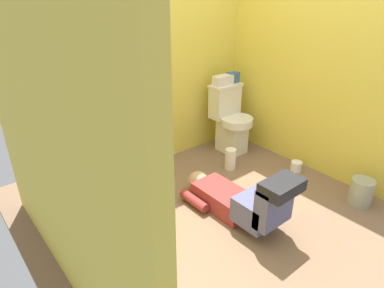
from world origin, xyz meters
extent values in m
cube|color=#7E6049|center=(0.00, 0.00, -0.02)|extent=(2.90, 3.06, 0.04)
cube|color=#E0CA47|center=(0.00, 1.07, 1.20)|extent=(2.56, 0.08, 2.40)
cube|color=#E0CA47|center=(-1.24, 0.00, 1.20)|extent=(0.08, 2.06, 2.40)
cube|color=#E0CA47|center=(1.24, 0.00, 1.20)|extent=(0.08, 2.06, 2.40)
cube|color=silver|center=(0.85, 0.69, 0.19)|extent=(0.22, 0.30, 0.38)
cylinder|color=silver|center=(0.85, 0.63, 0.38)|extent=(0.35, 0.35, 0.08)
cube|color=silver|center=(0.85, 0.82, 0.55)|extent=(0.34, 0.17, 0.34)
cube|color=silver|center=(0.85, 0.82, 0.73)|extent=(0.36, 0.19, 0.03)
cube|color=silver|center=(-0.80, 0.71, 0.39)|extent=(0.56, 0.48, 0.78)
cube|color=silver|center=(-0.80, 0.71, 0.80)|extent=(0.60, 0.52, 0.04)
cylinder|color=silver|center=(-0.80, 0.69, 0.79)|extent=(0.28, 0.28, 0.05)
cylinder|color=silver|center=(-0.80, 0.85, 0.87)|extent=(0.02, 0.02, 0.10)
cube|color=maroon|center=(0.04, -0.02, 0.09)|extent=(0.29, 0.52, 0.17)
sphere|color=tan|center=(0.04, 0.31, 0.10)|extent=(0.19, 0.19, 0.19)
cube|color=#51557D|center=(0.04, -0.38, 0.18)|extent=(0.31, 0.28, 0.20)
cube|color=#51557D|center=(0.04, -0.52, 0.30)|extent=(0.31, 0.12, 0.32)
cube|color=black|center=(0.04, -0.56, 0.47)|extent=(0.31, 0.19, 0.09)
cylinder|color=maroon|center=(-0.15, 0.14, 0.06)|extent=(0.08, 0.30, 0.08)
cube|color=silver|center=(0.81, 0.82, 0.80)|extent=(0.22, 0.11, 0.10)
cube|color=#33598C|center=(0.96, 0.82, 0.81)|extent=(0.12, 0.09, 0.11)
cylinder|color=#438E58|center=(-0.99, 0.83, 0.89)|extent=(0.06, 0.06, 0.13)
cylinder|color=black|center=(-0.99, 0.83, 0.97)|extent=(0.02, 0.02, 0.04)
cylinder|color=white|center=(-0.89, 0.82, 0.90)|extent=(0.06, 0.06, 0.17)
cylinder|color=#469948|center=(-0.83, 0.83, 0.90)|extent=(0.06, 0.06, 0.15)
cylinder|color=#D18F99|center=(-0.77, 0.79, 0.90)|extent=(0.05, 0.05, 0.16)
cylinder|color=#4166BE|center=(-0.69, 0.86, 0.88)|extent=(0.05, 0.05, 0.11)
cylinder|color=gold|center=(-0.63, 0.80, 0.90)|extent=(0.06, 0.06, 0.15)
cylinder|color=#979A83|center=(0.98, -0.73, 0.12)|extent=(0.19, 0.19, 0.24)
cylinder|color=white|center=(0.55, 0.41, 0.11)|extent=(0.11, 0.11, 0.22)
cylinder|color=white|center=(1.04, -0.05, 0.05)|extent=(0.11, 0.11, 0.10)
camera|label=1|loc=(-1.66, -1.66, 1.72)|focal=31.31mm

